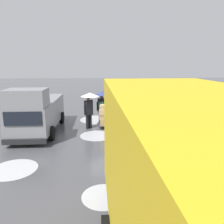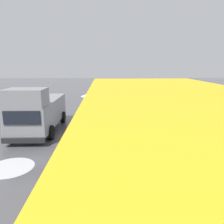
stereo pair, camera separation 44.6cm
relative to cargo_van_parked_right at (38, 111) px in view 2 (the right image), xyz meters
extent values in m
plane|color=#4C4C51|center=(-4.10, -0.65, -1.18)|extent=(90.00, 90.00, 0.00)
cylinder|color=#ADAFB5|center=(-3.24, 0.80, -1.18)|extent=(1.78, 1.78, 0.01)
cylinder|color=silver|center=(-0.24, 4.42, -1.18)|extent=(1.72, 1.72, 0.01)
cylinder|color=silver|center=(-3.49, 6.28, -1.18)|extent=(1.31, 1.31, 0.01)
cylinder|color=#ADAFB5|center=(-3.27, -2.56, -1.18)|extent=(2.39, 2.39, 0.01)
cube|color=gray|center=(0.00, -0.26, -0.12)|extent=(1.97, 5.20, 1.40)
cube|color=gray|center=(0.00, 1.64, 1.00)|extent=(1.84, 1.40, 0.84)
cube|color=black|center=(-0.01, 2.36, 0.20)|extent=(1.66, 0.06, 0.63)
cube|color=#232326|center=(-0.01, 2.40, -0.86)|extent=(1.96, 0.16, 0.24)
cylinder|color=black|center=(-0.98, 1.35, -0.82)|extent=(0.24, 0.72, 0.72)
cylinder|color=black|center=(0.98, 1.35, -0.82)|extent=(0.24, 0.72, 0.72)
cylinder|color=black|center=(-0.98, -1.88, -0.82)|extent=(0.24, 0.72, 0.72)
cylinder|color=black|center=(0.98, -1.87, -0.82)|extent=(0.24, 0.72, 0.72)
cube|color=yellow|center=(-4.75, 9.47, 0.90)|extent=(2.49, 6.43, 2.60)
cube|color=red|center=(-4.67, -0.81, -0.58)|extent=(0.53, 0.76, 0.56)
cube|color=red|center=(-4.67, -0.81, -1.04)|extent=(0.47, 0.69, 0.04)
cylinder|color=red|center=(-4.67, -1.23, -0.18)|extent=(0.58, 0.04, 0.04)
sphere|color=black|center=(-4.88, -0.50, -1.13)|extent=(0.10, 0.10, 0.10)
sphere|color=black|center=(-4.47, -0.50, -1.13)|extent=(0.10, 0.10, 0.10)
sphere|color=black|center=(-4.88, -1.11, -1.13)|extent=(0.10, 0.10, 0.10)
sphere|color=black|center=(-4.46, -1.11, -1.13)|extent=(0.10, 0.10, 0.10)
cylinder|color=black|center=(-4.59, -0.71, -0.48)|extent=(0.07, 0.28, 0.69)
cube|color=#515156|center=(-3.62, -0.47, -0.96)|extent=(0.55, 0.65, 0.03)
cylinder|color=#515156|center=(-3.87, -0.74, -0.41)|extent=(0.04, 0.04, 1.10)
cylinder|color=#515156|center=(-3.44, -0.79, -0.41)|extent=(0.04, 0.04, 1.10)
cylinder|color=black|center=(-3.89, -0.74, -1.08)|extent=(0.07, 0.20, 0.20)
cylinder|color=black|center=(-3.42, -0.80, -1.08)|extent=(0.07, 0.20, 0.20)
cube|color=#A37F51|center=(-3.62, -0.47, -0.77)|extent=(0.43, 0.54, 0.35)
cube|color=tan|center=(-3.62, -0.47, -0.46)|extent=(0.49, 0.54, 0.28)
cube|color=tan|center=(-3.62, -0.47, -0.17)|extent=(0.52, 0.59, 0.30)
cube|color=tan|center=(-3.62, -0.47, 0.12)|extent=(0.43, 0.50, 0.27)
cylinder|color=black|center=(-3.44, -1.25, -0.77)|extent=(0.18, 0.18, 0.82)
cylinder|color=black|center=(-3.64, -1.21, -0.77)|extent=(0.18, 0.18, 0.82)
cube|color=black|center=(-3.54, -1.23, 0.06)|extent=(0.49, 0.36, 0.84)
sphere|color=brown|center=(-3.54, -1.23, 0.60)|extent=(0.22, 0.22, 0.22)
cylinder|color=black|center=(-3.29, -1.28, 0.01)|extent=(0.10, 0.10, 0.55)
cylinder|color=black|center=(-3.72, -1.21, 0.28)|extent=(0.16, 0.32, 0.50)
cylinder|color=#333338|center=(-3.64, -1.21, 0.44)|extent=(0.02, 0.02, 0.86)
cone|color=navy|center=(-3.64, -1.21, 0.82)|extent=(1.04, 1.04, 0.22)
sphere|color=#333338|center=(-3.64, -1.21, 0.95)|extent=(0.04, 0.04, 0.04)
cube|color=#33664C|center=(-3.50, -1.03, 0.10)|extent=(0.33, 0.22, 0.44)
cylinder|color=black|center=(-2.69, -0.52, -0.77)|extent=(0.18, 0.18, 0.82)
cylinder|color=black|center=(-2.85, -0.63, -0.77)|extent=(0.18, 0.18, 0.82)
cube|color=black|center=(-2.77, -0.58, 0.06)|extent=(0.52, 0.48, 0.84)
sphere|color=#8C6647|center=(-2.77, -0.58, 0.60)|extent=(0.22, 0.22, 0.22)
cylinder|color=black|center=(-2.56, -0.43, 0.01)|extent=(0.10, 0.10, 0.55)
cylinder|color=black|center=(-2.91, -0.70, 0.28)|extent=(0.26, 0.30, 0.50)
cylinder|color=#333338|center=(-2.85, -0.63, 0.44)|extent=(0.02, 0.02, 0.86)
cone|color=white|center=(-2.85, -0.63, 0.82)|extent=(1.04, 1.04, 0.22)
sphere|color=#333338|center=(-2.85, -0.63, 0.95)|extent=(0.04, 0.04, 0.04)
camera|label=1|loc=(-3.37, 11.93, 2.59)|focal=35.10mm
camera|label=2|loc=(-3.81, 11.95, 2.59)|focal=35.10mm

